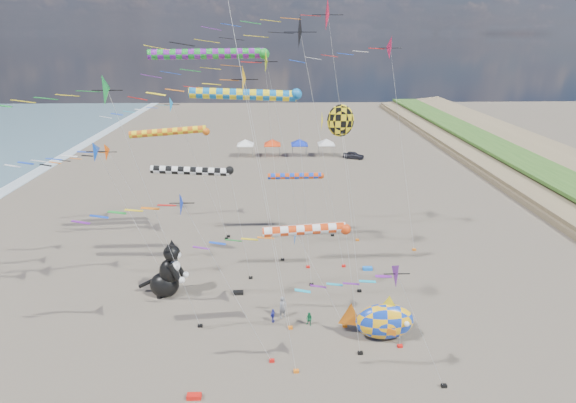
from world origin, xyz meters
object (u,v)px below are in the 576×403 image
at_px(person_adult, 283,307).
at_px(parked_car, 353,155).
at_px(child_green, 309,319).
at_px(cat_inflatable, 166,268).
at_px(child_blue, 273,316).
at_px(fish_inflatable, 384,321).

height_order(person_adult, parked_car, person_adult).
bearing_deg(person_adult, child_green, -62.50).
distance_m(cat_inflatable, parked_car, 51.06).
bearing_deg(person_adult, cat_inflatable, 125.51).
bearing_deg(child_green, cat_inflatable, -167.62).
relative_size(cat_inflatable, child_green, 4.50).
xyz_separation_m(person_adult, child_green, (2.05, -1.13, -0.37)).
xyz_separation_m(child_green, child_blue, (-2.84, 0.55, 0.01)).
xyz_separation_m(cat_inflatable, person_adult, (9.98, -3.78, -1.63)).
relative_size(person_adult, child_green, 1.64).
xyz_separation_m(fish_inflatable, child_green, (-5.38, 1.84, -0.99)).
relative_size(child_blue, parked_car, 0.30).
height_order(fish_inflatable, parked_car, fish_inflatable).
height_order(cat_inflatable, parked_car, cat_inflatable).
height_order(cat_inflatable, fish_inflatable, cat_inflatable).
bearing_deg(parked_car, child_blue, -174.89).
distance_m(cat_inflatable, person_adult, 10.79).
xyz_separation_m(cat_inflatable, parked_car, (23.92, 45.07, -1.92)).
bearing_deg(parked_car, child_green, -171.67).
relative_size(fish_inflatable, person_adult, 3.14).
height_order(person_adult, child_green, person_adult).
relative_size(fish_inflatable, parked_car, 1.53).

